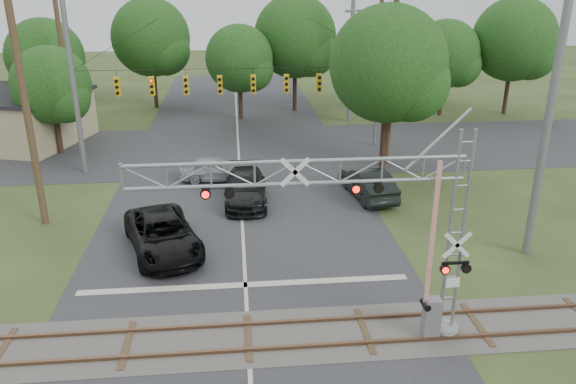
{
  "coord_description": "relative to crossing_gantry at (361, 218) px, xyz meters",
  "views": [
    {
      "loc": [
        -0.2,
        -13.87,
        11.46
      ],
      "look_at": [
        1.88,
        7.5,
        3.11
      ],
      "focal_mm": 35.0,
      "sensor_mm": 36.0,
      "label": 1
    }
  ],
  "objects": [
    {
      "name": "sedan_silver",
      "position": [
        -5.04,
        16.21,
        -3.74
      ],
      "size": [
        4.2,
        1.84,
        1.41
      ],
      "primitive_type": "imported",
      "rotation": [
        0.0,
        0.0,
        1.53
      ],
      "color": "#A1A4A8",
      "rests_on": "ground"
    },
    {
      "name": "traffic_signal_span",
      "position": [
        -2.71,
        18.36,
        1.2
      ],
      "size": [
        19.34,
        0.36,
        11.5
      ],
      "color": "slate",
      "rests_on": "ground"
    },
    {
      "name": "road_main",
      "position": [
        -3.57,
        8.36,
        -4.44
      ],
      "size": [
        14.0,
        90.0,
        0.02
      ],
      "primitive_type": "cube",
      "color": "#2B2B2E",
      "rests_on": "ground"
    },
    {
      "name": "car_dark",
      "position": [
        -3.3,
        12.64,
        -3.67
      ],
      "size": [
        2.31,
        5.41,
        1.56
      ],
      "primitive_type": "imported",
      "rotation": [
        0.0,
        0.0,
        -0.02
      ],
      "color": "black",
      "rests_on": "ground"
    },
    {
      "name": "streetlight",
      "position": [
        5.95,
        22.46,
        0.85
      ],
      "size": [
        2.52,
        0.26,
        9.47
      ],
      "color": "slate",
      "rests_on": "ground"
    },
    {
      "name": "road_cross",
      "position": [
        -3.57,
        22.36,
        -4.43
      ],
      "size": [
        90.0,
        12.0,
        0.02
      ],
      "primitive_type": "cube",
      "color": "#2B2B2E",
      "rests_on": "ground"
    },
    {
      "name": "crossing_gantry",
      "position": [
        0.0,
        0.0,
        0.0
      ],
      "size": [
        10.73,
        0.92,
        7.19
      ],
      "color": "gray",
      "rests_on": "ground"
    },
    {
      "name": "ground",
      "position": [
        -3.57,
        -1.64,
        -4.45
      ],
      "size": [
        160.0,
        160.0,
        0.0
      ],
      "primitive_type": "plane",
      "color": "#2D3D1C",
      "rests_on": "ground"
    },
    {
      "name": "treeline",
      "position": [
        -0.81,
        30.81,
        1.38
      ],
      "size": [
        54.97,
        28.49,
        10.02
      ],
      "color": "#332017",
      "rests_on": "ground"
    },
    {
      "name": "railroad_track",
      "position": [
        -3.57,
        0.36,
        -4.41
      ],
      "size": [
        90.0,
        3.2,
        0.17
      ],
      "color": "#494440",
      "rests_on": "ground"
    },
    {
      "name": "suv_dark",
      "position": [
        3.39,
        12.73,
        -3.63
      ],
      "size": [
        2.45,
        5.14,
        1.63
      ],
      "primitive_type": "imported",
      "rotation": [
        0.0,
        0.0,
        3.29
      ],
      "color": "black",
      "rests_on": "ground"
    },
    {
      "name": "pickup_black",
      "position": [
        -7.08,
        7.17,
        -3.64
      ],
      "size": [
        4.33,
        6.38,
        1.62
      ],
      "primitive_type": "imported",
      "rotation": [
        0.0,
        0.0,
        0.31
      ],
      "color": "black",
      "rests_on": "ground"
    },
    {
      "name": "utility_poles",
      "position": [
        -1.74,
        20.93,
        1.57
      ],
      "size": [
        26.78,
        28.11,
        13.1
      ],
      "color": "#463320",
      "rests_on": "ground"
    }
  ]
}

